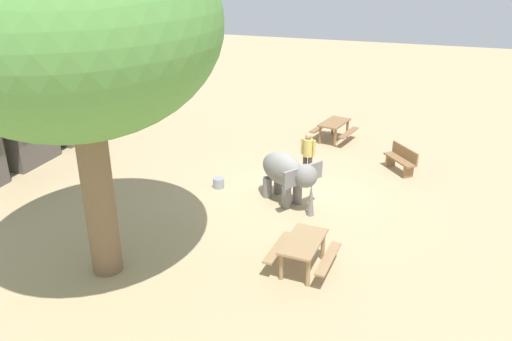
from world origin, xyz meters
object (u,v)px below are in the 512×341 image
Objects in this scene: wooden_bench at (402,159)px; picnic_table_near at (303,248)px; market_stall_blue at (17,131)px; market_stall_teal at (64,111)px; shade_tree_main at (76,27)px; person_handler at (308,152)px; elephant at (288,173)px; feed_bucket at (219,183)px; picnic_table_far at (334,126)px.

picnic_table_near is at bearing 126.91° from wooden_bench.
market_stall_blue is 2.60m from market_stall_teal.
shade_tree_main is 11.09m from market_stall_teal.
person_handler reaches higher than wooden_bench.
shade_tree_main reaches higher than market_stall_teal.
market_stall_teal is at bearing -83.51° from person_handler.
elephant is at bearing 100.52° from wooden_bench.
shade_tree_main is 9.51m from market_stall_blue.
market_stall_teal reaches higher than person_handler.
market_stall_teal is (2.83, 9.90, 0.18)m from elephant.
wooden_bench is at bearing 130.59° from person_handler.
wooden_bench reaches higher than feed_bucket.
wooden_bench is at bearing -10.56° from picnic_table_near.
elephant is 0.82× the size of market_stall_teal.
feed_bucket is (0.35, 2.35, -0.80)m from elephant.
person_handler is 4.50× the size of feed_bucket.
elephant is 3.52m from picnic_table_near.
elephant is at bearing -33.58° from shade_tree_main.
feed_bucket is at bearing -108.22° from market_stall_teal.
wooden_bench is 7.00m from picnic_table_near.
picnic_table_far is at bearing -18.25° from shade_tree_main.
elephant is 10.30m from market_stall_teal.
shade_tree_main is 3.13× the size of market_stall_teal.
market_stall_blue is at bearing 66.18° from wooden_bench.
person_handler is at bearing 80.87° from wooden_bench.
picnic_table_near is (1.46, -4.40, -5.03)m from shade_tree_main.
wooden_bench is 0.54× the size of market_stall_blue.
shade_tree_main is at bearing -4.58° from picnic_table_far.
elephant is at bearing -91.35° from market_stall_blue.
elephant is 7.35m from shade_tree_main.
elephant reaches higher than picnic_table_far.
elephant is 5.73× the size of feed_bucket.
picnic_table_far is 6.16m from feed_bucket.
market_stall_blue is at bearing 180.00° from market_stall_teal.
wooden_bench is 13.03m from market_stall_teal.
elephant reaches higher than wooden_bench.
market_stall_teal reaches higher than picnic_table_far.
person_handler is at bearing 11.25° from picnic_table_far.
wooden_bench is at bearing -37.20° from shade_tree_main.
market_stall_blue reaches higher than picnic_table_far.
wooden_bench is at bearing -87.14° from market_stall_teal.
picnic_table_far is at bearing 10.31° from picnic_table_near.
picnic_table_near is at bearing 19.32° from picnic_table_far.
person_handler is at bearing -26.68° from shade_tree_main.
picnic_table_near is 4.49× the size of feed_bucket.
feed_bucket is (0.11, -7.55, -0.98)m from market_stall_blue.
market_stall_blue is (-3.25, 13.00, 0.67)m from wooden_bench.
wooden_bench is 13.41m from market_stall_blue.
market_stall_teal is (-3.03, 10.25, 0.55)m from picnic_table_far.
elephant is 1.27× the size of person_handler.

